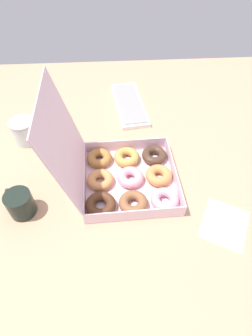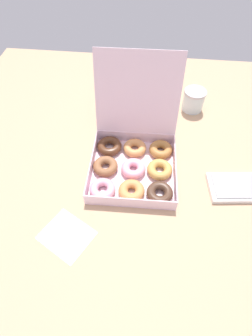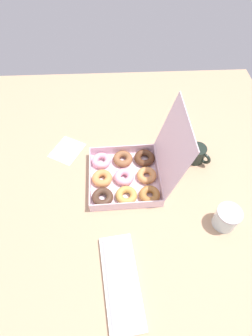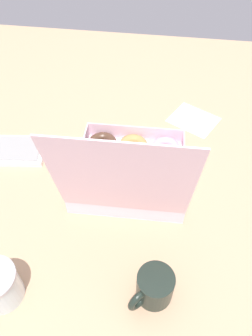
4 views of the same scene
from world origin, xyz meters
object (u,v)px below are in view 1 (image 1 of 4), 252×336
at_px(donut_box, 124,175).
at_px(glass_jar, 25,131).
at_px(keyboard, 129,104).
at_px(coffee_mug, 20,203).

relative_size(donut_box, glass_jar, 4.08).
relative_size(keyboard, glass_jar, 3.54).
bearing_deg(glass_jar, donut_box, -122.52).
xyz_separation_m(donut_box, keyboard, (0.47, -0.05, -0.03)).
bearing_deg(keyboard, donut_box, 173.31).
height_order(donut_box, coffee_mug, donut_box).
distance_m(donut_box, glass_jar, 0.46).
relative_size(coffee_mug, glass_jar, 1.02).
xyz_separation_m(keyboard, glass_jar, (-0.22, 0.45, 0.04)).
bearing_deg(keyboard, glass_jar, 116.00).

